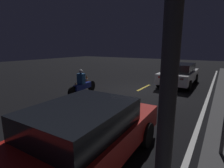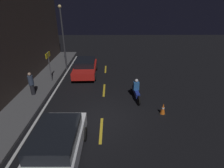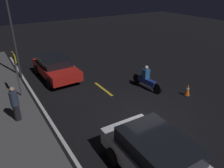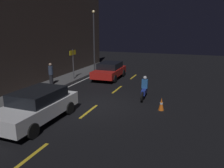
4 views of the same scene
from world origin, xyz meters
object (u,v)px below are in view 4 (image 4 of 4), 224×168
(pedestrian, at_px, (51,74))
(street_lamp, at_px, (94,39))
(traffic_cone_near, at_px, (161,104))
(shop_sign, at_px, (73,58))
(taxi_red, at_px, (109,70))
(motorcycle, at_px, (144,89))
(sedan_white, at_px, (37,105))

(pedestrian, distance_m, street_lamp, 5.78)
(traffic_cone_near, height_order, shop_sign, shop_sign)
(shop_sign, bearing_deg, taxi_red, -55.64)
(street_lamp, bearing_deg, motorcycle, -132.94)
(motorcycle, relative_size, street_lamp, 0.40)
(motorcycle, xyz_separation_m, shop_sign, (2.56, 6.45, 1.29))
(motorcycle, bearing_deg, pedestrian, 83.30)
(sedan_white, height_order, traffic_cone_near, sedan_white)
(taxi_red, distance_m, pedestrian, 5.03)
(taxi_red, xyz_separation_m, street_lamp, (1.23, 1.97, 2.49))
(pedestrian, xyz_separation_m, shop_sign, (2.26, -0.58, 0.88))
(traffic_cone_near, height_order, street_lamp, street_lamp)
(traffic_cone_near, bearing_deg, pedestrian, 75.27)
(pedestrian, relative_size, shop_sign, 0.67)
(sedan_white, distance_m, motorcycle, 6.50)
(shop_sign, bearing_deg, pedestrian, 165.50)
(pedestrian, height_order, shop_sign, shop_sign)
(taxi_red, height_order, pedestrian, pedestrian)
(street_lamp, bearing_deg, pedestrian, 167.85)
(taxi_red, bearing_deg, shop_sign, -57.17)
(sedan_white, bearing_deg, motorcycle, 143.98)
(sedan_white, distance_m, traffic_cone_near, 6.17)
(sedan_white, xyz_separation_m, pedestrian, (5.53, 3.18, 0.19))
(taxi_red, height_order, street_lamp, street_lamp)
(sedan_white, xyz_separation_m, motorcycle, (5.22, -3.86, -0.23))
(sedan_white, xyz_separation_m, street_lamp, (10.73, 2.06, 2.46))
(motorcycle, distance_m, traffic_cone_near, 2.30)
(sedan_white, height_order, taxi_red, sedan_white)
(pedestrian, relative_size, street_lamp, 0.28)
(motorcycle, bearing_deg, sedan_white, 139.34)
(sedan_white, relative_size, traffic_cone_near, 6.18)
(motorcycle, relative_size, pedestrian, 1.43)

